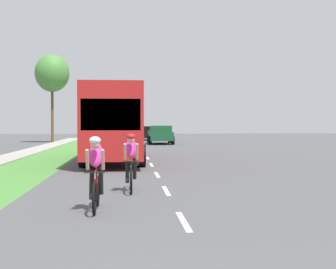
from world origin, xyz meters
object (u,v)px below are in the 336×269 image
object	(u,v)px
bus_red	(115,121)
suv_blue	(125,130)
pickup_dark_green	(160,135)
cyclist_trailing	(131,162)
sedan_black	(150,133)
cyclist_lead	(96,172)
street_tree_far	(52,73)

from	to	relation	value
bus_red	suv_blue	distance (m)	36.51
pickup_dark_green	suv_blue	distance (m)	18.69
bus_red	pickup_dark_green	distance (m)	18.45
cyclist_trailing	sedan_black	bearing A→B (deg)	86.49
cyclist_lead	sedan_black	distance (m)	41.54
bus_red	street_tree_far	world-z (taller)	street_tree_far
cyclist_lead	suv_blue	world-z (taller)	suv_blue
cyclist_lead	cyclist_trailing	xyz separation A→B (m)	(0.76, 2.70, 0.00)
cyclist_trailing	pickup_dark_green	world-z (taller)	pickup_dark_green
pickup_dark_green	street_tree_far	size ratio (longest dim) A/B	0.61
cyclist_lead	suv_blue	bearing A→B (deg)	89.57
cyclist_lead	sedan_black	xyz separation A→B (m)	(3.13, 41.42, -0.04)
sedan_black	suv_blue	world-z (taller)	suv_blue
cyclist_trailing	street_tree_far	distance (m)	33.83
cyclist_trailing	pickup_dark_green	size ratio (longest dim) A/B	0.34
bus_red	sedan_black	xyz separation A→B (m)	(3.10, 27.85, -1.21)
sedan_black	cyclist_trailing	bearing A→B (deg)	-93.51
cyclist_trailing	sedan_black	world-z (taller)	cyclist_trailing
cyclist_trailing	sedan_black	size ratio (longest dim) A/B	0.40
bus_red	street_tree_far	xyz separation A→B (m)	(-6.51, 21.67, 4.60)
cyclist_lead	cyclist_trailing	bearing A→B (deg)	74.31
bus_red	suv_blue	size ratio (longest dim) A/B	2.47
cyclist_trailing	suv_blue	size ratio (longest dim) A/B	0.37
suv_blue	street_tree_far	xyz separation A→B (m)	(-6.85, -14.83, 5.63)
cyclist_trailing	bus_red	xyz separation A→B (m)	(-0.73, 10.87, 1.17)
cyclist_trailing	pickup_dark_green	distance (m)	29.08
street_tree_far	bus_red	bearing A→B (deg)	-73.29
sedan_black	suv_blue	distance (m)	9.07
cyclist_lead	pickup_dark_green	bearing A→B (deg)	83.56
street_tree_far	pickup_dark_green	bearing A→B (deg)	-19.68
cyclist_trailing	suv_blue	world-z (taller)	suv_blue
suv_blue	sedan_black	bearing A→B (deg)	-72.31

